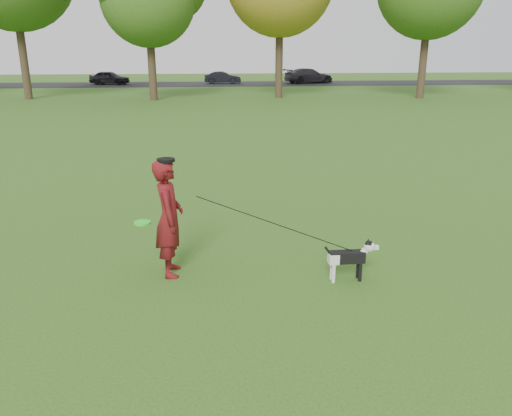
{
  "coord_description": "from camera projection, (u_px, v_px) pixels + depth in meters",
  "views": [
    {
      "loc": [
        -0.82,
        -6.67,
        3.06
      ],
      "look_at": [
        -0.16,
        -0.11,
        0.95
      ],
      "focal_mm": 35.0,
      "sensor_mm": 36.0,
      "label": 1
    }
  ],
  "objects": [
    {
      "name": "car_mid",
      "position": [
        223.0,
        78.0,
        45.15
      ],
      "size": [
        3.37,
        1.41,
        1.08
      ],
      "primitive_type": "imported",
      "rotation": [
        0.0,
        0.0,
        1.49
      ],
      "color": "black",
      "rests_on": "road"
    },
    {
      "name": "man",
      "position": [
        169.0,
        218.0,
        6.88
      ],
      "size": [
        0.42,
        0.62,
        1.66
      ],
      "primitive_type": "imported",
      "rotation": [
        0.0,
        0.0,
        1.61
      ],
      "color": "#5B0D17",
      "rests_on": "ground"
    },
    {
      "name": "dog",
      "position": [
        351.0,
        256.0,
        6.81
      ],
      "size": [
        0.78,
        0.16,
        0.59
      ],
      "color": "black",
      "rests_on": "ground"
    },
    {
      "name": "ground",
      "position": [
        266.0,
        267.0,
        7.33
      ],
      "size": [
        120.0,
        120.0,
        0.0
      ],
      "primitive_type": "plane",
      "color": "#285116",
      "rests_on": "ground"
    },
    {
      "name": "man_held_items",
      "position": [
        277.0,
        225.0,
        6.79
      ],
      "size": [
        3.05,
        0.59,
        1.27
      ],
      "color": "#22FF20",
      "rests_on": "ground"
    },
    {
      "name": "road",
      "position": [
        214.0,
        84.0,
        45.24
      ],
      "size": [
        120.0,
        7.0,
        0.02
      ],
      "primitive_type": "cube",
      "color": "black",
      "rests_on": "ground"
    },
    {
      "name": "car_right",
      "position": [
        309.0,
        76.0,
        45.86
      ],
      "size": [
        4.89,
        2.95,
        1.33
      ],
      "primitive_type": "imported",
      "rotation": [
        0.0,
        0.0,
        1.82
      ],
      "color": "#252229",
      "rests_on": "road"
    },
    {
      "name": "car_left",
      "position": [
        110.0,
        78.0,
        44.18
      ],
      "size": [
        3.7,
        2.21,
        1.18
      ],
      "primitive_type": "imported",
      "rotation": [
        0.0,
        0.0,
        1.32
      ],
      "color": "black",
      "rests_on": "road"
    }
  ]
}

